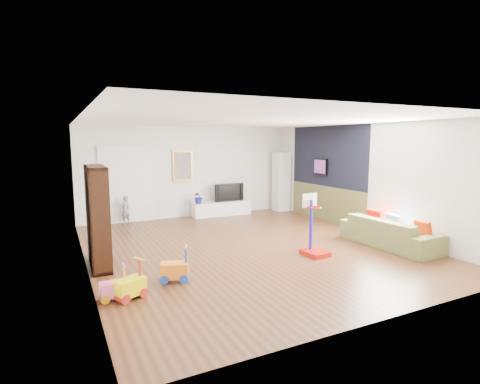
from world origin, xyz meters
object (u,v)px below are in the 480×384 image
media_console (221,208)px  bookshelf (98,217)px  sofa (389,232)px  basketball_hoop (316,225)px

media_console → bookshelf: bookshelf is taller
sofa → basketball_hoop: 1.87m
basketball_hoop → media_console: bearing=84.5°
media_console → basketball_hoop: (0.04, -4.60, 0.41)m
bookshelf → sofa: bearing=-13.0°
media_console → sofa: size_ratio=0.84×
sofa → media_console: bearing=19.6°
sofa → basketball_hoop: size_ratio=1.75×
media_console → bookshelf: bearing=-138.2°
media_console → basketball_hoop: size_ratio=1.47×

